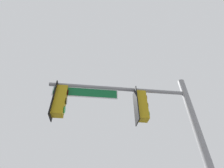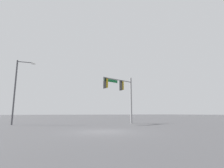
{
  "view_description": "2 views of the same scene",
  "coord_description": "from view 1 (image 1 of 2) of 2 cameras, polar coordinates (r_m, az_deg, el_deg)",
  "views": [
    {
      "loc": [
        -5.85,
        -2.43,
        1.61
      ],
      "look_at": [
        -4.99,
        -8.63,
        6.87
      ],
      "focal_mm": 28.0,
      "sensor_mm": 36.0,
      "label": 1
    },
    {
      "loc": [
        5.61,
        11.6,
        1.27
      ],
      "look_at": [
        -4.3,
        -6.84,
        4.83
      ],
      "focal_mm": 28.0,
      "sensor_mm": 36.0,
      "label": 2
    }
  ],
  "objects": [
    {
      "name": "signal_pole_near",
      "position": [
        5.75,
        11.0,
        -13.04
      ],
      "size": [
        4.95,
        1.51,
        6.14
      ],
      "color": "gray",
      "rests_on": "ground_plane"
    }
  ]
}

